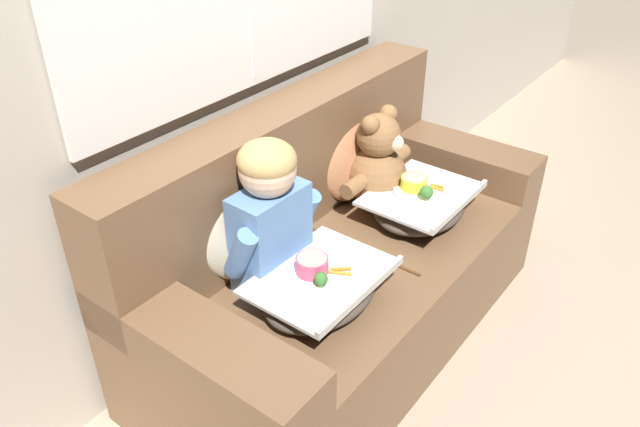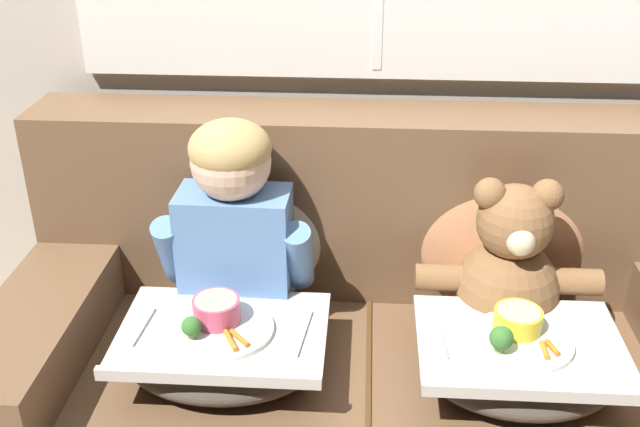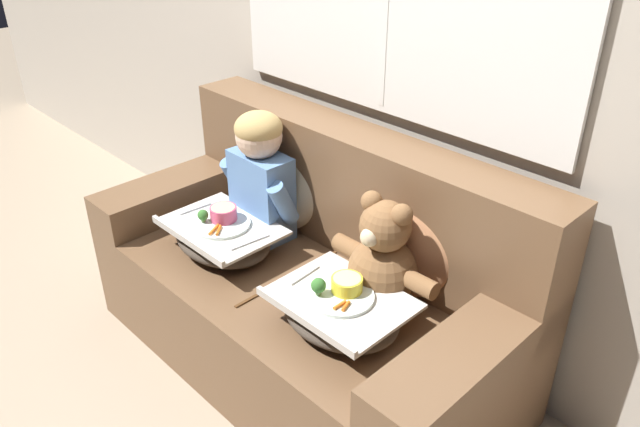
# 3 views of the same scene
# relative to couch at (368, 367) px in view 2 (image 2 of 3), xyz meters

# --- Properties ---
(couch) EXTENTS (1.76, 0.84, 0.94)m
(couch) POSITION_rel_couch_xyz_m (0.00, 0.00, 0.00)
(couch) COLOR brown
(couch) RESTS_ON ground_plane
(throw_pillow_behind_child) EXTENTS (0.43, 0.21, 0.44)m
(throw_pillow_behind_child) POSITION_rel_couch_xyz_m (-0.33, 0.16, 0.31)
(throw_pillow_behind_child) COLOR #C1B293
(throw_pillow_behind_child) RESTS_ON couch
(throw_pillow_behind_teddy) EXTENTS (0.43, 0.21, 0.45)m
(throw_pillow_behind_teddy) POSITION_rel_couch_xyz_m (0.33, 0.16, 0.31)
(throw_pillow_behind_teddy) COLOR #B2754C
(throw_pillow_behind_teddy) RESTS_ON couch
(child_figure) EXTENTS (0.38, 0.19, 0.54)m
(child_figure) POSITION_rel_couch_xyz_m (-0.33, 0.03, 0.40)
(child_figure) COLOR #5B84BC
(child_figure) RESTS_ON couch
(teddy_bear) EXTENTS (0.45, 0.31, 0.42)m
(teddy_bear) POSITION_rel_couch_xyz_m (0.33, 0.03, 0.28)
(teddy_bear) COLOR brown
(teddy_bear) RESTS_ON couch
(lap_tray_child) EXTENTS (0.47, 0.34, 0.19)m
(lap_tray_child) POSITION_rel_couch_xyz_m (-0.33, -0.18, 0.17)
(lap_tray_child) COLOR #473D33
(lap_tray_child) RESTS_ON child_figure
(lap_tray_teddy) EXTENTS (0.45, 0.35, 0.19)m
(lap_tray_teddy) POSITION_rel_couch_xyz_m (0.33, -0.18, 0.17)
(lap_tray_teddy) COLOR #473D33
(lap_tray_teddy) RESTS_ON teddy_bear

